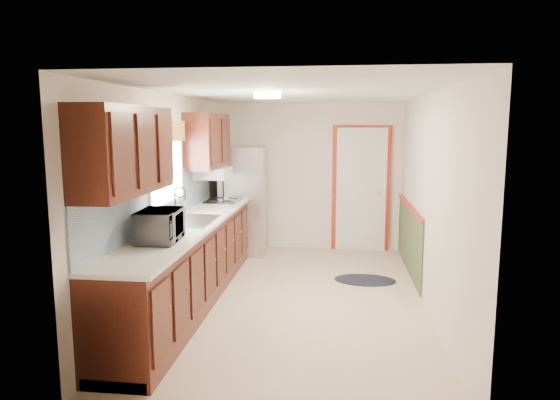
# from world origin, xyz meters

# --- Properties ---
(room_shell) EXTENTS (3.20, 5.20, 2.52)m
(room_shell) POSITION_xyz_m (0.00, 0.00, 1.20)
(room_shell) COLOR beige
(room_shell) RESTS_ON ground
(kitchen_run) EXTENTS (0.63, 4.00, 2.20)m
(kitchen_run) POSITION_xyz_m (-1.24, -0.29, 0.81)
(kitchen_run) COLOR #3A150D
(kitchen_run) RESTS_ON ground
(back_wall_trim) EXTENTS (1.12, 2.30, 2.08)m
(back_wall_trim) POSITION_xyz_m (0.99, 2.21, 0.89)
(back_wall_trim) COLOR maroon
(back_wall_trim) RESTS_ON ground
(ceiling_fixture) EXTENTS (0.30, 0.30, 0.06)m
(ceiling_fixture) POSITION_xyz_m (-0.30, -0.20, 2.36)
(ceiling_fixture) COLOR #FFD88C
(ceiling_fixture) RESTS_ON room_shell
(microwave) EXTENTS (0.34, 0.56, 0.37)m
(microwave) POSITION_xyz_m (-1.20, -1.19, 1.12)
(microwave) COLOR white
(microwave) RESTS_ON kitchen_run
(refrigerator) EXTENTS (0.75, 0.74, 1.70)m
(refrigerator) POSITION_xyz_m (-1.02, 2.05, 0.85)
(refrigerator) COLOR #B7B7BC
(refrigerator) RESTS_ON ground
(rug) EXTENTS (0.83, 0.56, 0.01)m
(rug) POSITION_xyz_m (0.86, 0.78, 0.01)
(rug) COLOR black
(rug) RESTS_ON ground
(cooktop) EXTENTS (0.47, 0.57, 0.02)m
(cooktop) POSITION_xyz_m (-1.19, 1.40, 0.95)
(cooktop) COLOR black
(cooktop) RESTS_ON kitchen_run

